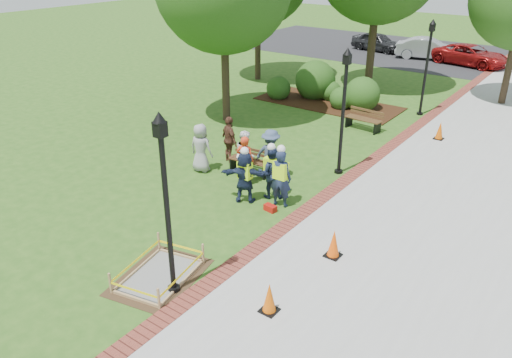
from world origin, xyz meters
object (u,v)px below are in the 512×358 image
Objects in this scene: bench_near at (251,166)px; hivis_worker_a at (245,175)px; wet_concrete_pad at (159,269)px; lamp_near at (166,194)px; cone_front at (269,298)px; hivis_worker_c at (271,171)px; hivis_worker_b at (281,176)px.

hivis_worker_a reaches higher than bench_near.
lamp_near is at bearing -13.35° from wet_concrete_pad.
lamp_near is at bearing -73.27° from hivis_worker_a.
wet_concrete_pad is 6.30m from bench_near.
lamp_near is 2.38× the size of hivis_worker_a.
cone_front reaches higher than wet_concrete_pad.
hivis_worker_c reaches higher than hivis_worker_a.
bench_near is 0.80× the size of hivis_worker_b.
wet_concrete_pad is at bearing -80.55° from hivis_worker_a.
hivis_worker_c is (-0.86, 5.13, -1.59)m from lamp_near.
bench_near is at bearing 122.03° from hivis_worker_a.
lamp_near is at bearing -162.53° from cone_front.
lamp_near is (2.43, -6.18, 2.22)m from bench_near.
wet_concrete_pad is at bearing 166.65° from lamp_near.
cone_front is (4.61, -5.50, 0.09)m from bench_near.
bench_near is at bearing 146.21° from hivis_worker_c.
hivis_worker_c is at bearing 150.99° from hivis_worker_b.
lamp_near is (0.62, -0.15, 2.25)m from wet_concrete_pad.
wet_concrete_pad is 2.85m from cone_front.
hivis_worker_b reaches higher than cone_front.
hivis_worker_b is at bearing 21.76° from hivis_worker_a.
hivis_worker_a is (-0.71, 4.28, 0.66)m from wet_concrete_pad.
cone_front is at bearing -46.84° from hivis_worker_a.
hivis_worker_c is at bearing -33.79° from bench_near.
wet_concrete_pad is at bearing -73.28° from bench_near.
hivis_worker_c reaches higher than bench_near.
wet_concrete_pad is 1.66× the size of bench_near.
bench_near is 2.12× the size of cone_front.
hivis_worker_b is at bearing 120.99° from cone_front.
hivis_worker_b is at bearing 93.72° from lamp_near.
lamp_near is at bearing -86.28° from hivis_worker_b.
cone_front is 0.41× the size of hivis_worker_a.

